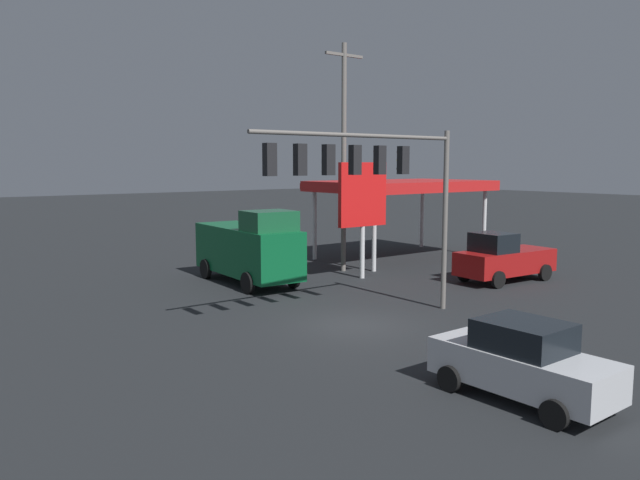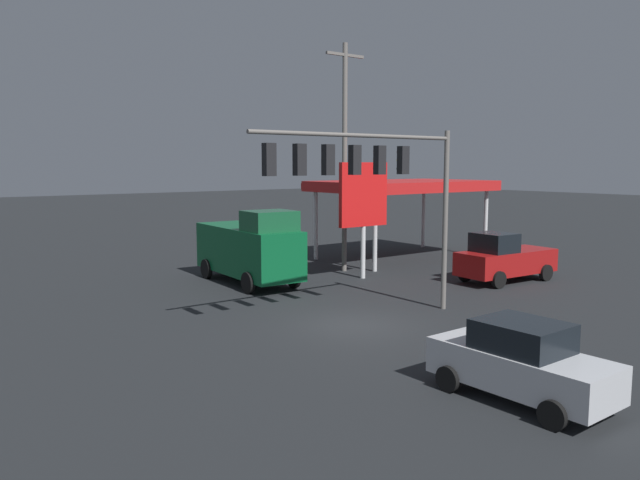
# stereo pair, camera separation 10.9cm
# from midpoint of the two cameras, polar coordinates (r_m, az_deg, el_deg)

# --- Properties ---
(ground_plane) EXTENTS (200.00, 200.00, 0.00)m
(ground_plane) POSITION_cam_midpoint_polar(r_m,az_deg,el_deg) (22.21, 3.03, -7.74)
(ground_plane) COLOR black
(traffic_signal_assembly) EXTENTS (8.85, 0.43, 6.89)m
(traffic_signal_assembly) POSITION_cam_midpoint_polar(r_m,az_deg,el_deg) (21.63, 4.40, 6.24)
(traffic_signal_assembly) COLOR slate
(traffic_signal_assembly) RESTS_ON ground
(utility_pole) EXTENTS (2.40, 0.26, 11.74)m
(utility_pole) POSITION_cam_midpoint_polar(r_m,az_deg,el_deg) (32.59, 2.09, 7.90)
(utility_pole) COLOR slate
(utility_pole) RESTS_ON ground
(gas_station_canopy) EXTENTS (10.33, 6.43, 4.63)m
(gas_station_canopy) POSITION_cam_midpoint_polar(r_m,az_deg,el_deg) (37.65, 7.38, 4.86)
(gas_station_canopy) COLOR red
(gas_station_canopy) RESTS_ON ground
(price_sign) EXTENTS (2.91, 0.27, 5.71)m
(price_sign) POSITION_cam_midpoint_polar(r_m,az_deg,el_deg) (30.59, 3.82, 3.87)
(price_sign) COLOR silver
(price_sign) RESTS_ON ground
(sedan_waiting) EXTENTS (2.11, 4.43, 1.93)m
(sedan_waiting) POSITION_cam_midpoint_polar(r_m,az_deg,el_deg) (15.90, 17.84, -10.52)
(sedan_waiting) COLOR silver
(sedan_waiting) RESTS_ON ground
(delivery_truck) EXTENTS (2.86, 6.92, 3.58)m
(delivery_truck) POSITION_cam_midpoint_polar(r_m,az_deg,el_deg) (29.49, -6.60, -0.75)
(delivery_truck) COLOR #0C592D
(delivery_truck) RESTS_ON ground
(pickup_parked) EXTENTS (5.32, 2.53, 2.40)m
(pickup_parked) POSITION_cam_midpoint_polar(r_m,az_deg,el_deg) (31.20, 16.31, -1.65)
(pickup_parked) COLOR maroon
(pickup_parked) RESTS_ON ground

